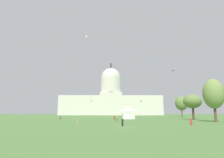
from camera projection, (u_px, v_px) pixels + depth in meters
ground_plane at (126, 127)px, 37.43m from camera, size 800.00×800.00×0.00m
capitol_building at (111, 99)px, 234.64m from camera, size 125.19×24.88×65.84m
event_tent at (128, 113)px, 87.75m from camera, size 5.73×5.30×5.90m
tree_east_far at (213, 94)px, 61.75m from camera, size 7.93×8.09×13.95m
tree_east_near at (181, 103)px, 131.88m from camera, size 11.62×11.48×14.36m
tree_east_mid at (192, 102)px, 81.28m from camera, size 10.41×10.28×10.74m
person_orange_edge_east at (114, 117)px, 87.82m from camera, size 0.58×0.58×1.62m
person_maroon_deep_crowd at (60, 118)px, 82.27m from camera, size 0.47×0.47×1.70m
person_olive_back_left at (116, 120)px, 58.38m from camera, size 0.57×0.57×1.61m
person_red_aisle_center at (191, 122)px, 43.69m from camera, size 0.62×0.62×1.77m
person_tan_edge_west at (77, 120)px, 53.82m from camera, size 0.45×0.45×1.72m
person_black_near_tent at (123, 122)px, 40.69m from camera, size 0.54×0.54×1.78m
person_maroon_back_right at (114, 118)px, 81.31m from camera, size 0.57×0.57×1.71m
person_grey_mid_left at (142, 118)px, 76.58m from camera, size 0.52×0.52×1.63m
kite_lime_high at (129, 78)px, 206.95m from camera, size 1.14×1.25×0.32m
kite_cyan_mid at (123, 78)px, 161.49m from camera, size 1.01×1.05×1.10m
kite_turquoise_high at (150, 62)px, 185.53m from camera, size 1.25×1.25×1.06m
kite_white_high at (86, 36)px, 85.59m from camera, size 0.69×0.57×0.78m
kite_magenta_high at (81, 52)px, 157.93m from camera, size 0.45×0.49×3.75m
kite_blue_mid at (131, 97)px, 183.22m from camera, size 1.31×1.36×0.14m
kite_green_low at (141, 101)px, 99.23m from camera, size 0.79×0.76×3.65m
kite_black_mid at (172, 72)px, 79.43m from camera, size 1.64×1.51×2.37m
kite_red_low at (91, 101)px, 177.56m from camera, size 0.99×0.66×2.77m
kite_orange_low at (83, 105)px, 207.00m from camera, size 1.37×1.10×3.07m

